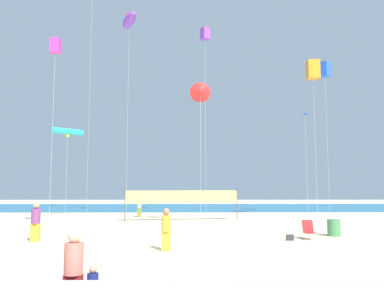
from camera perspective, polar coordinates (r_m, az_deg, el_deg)
name	(u,v)px	position (r m, az deg, el deg)	size (l,w,h in m)	color
ground_plane	(176,245)	(17.74, -2.33, -14.01)	(120.00, 120.00, 0.00)	beige
ocean_band	(183,207)	(49.44, -1.26, -8.90)	(120.00, 20.00, 0.01)	#1E6B99
mother_figure	(73,268)	(8.63, -16.36, -16.40)	(0.37, 0.37, 1.63)	maroon
toddler_figure	(93,288)	(8.49, -13.84, -19.14)	(0.22, 0.22, 0.95)	#19727A
beachgoer_sage_shirt	(139,207)	(33.75, -7.45, -8.77)	(0.36, 0.36, 1.56)	olive
beachgoer_plum_shirt	(36,220)	(19.93, -21.17, -10.00)	(0.41, 0.41, 1.77)	gold
beachgoer_mustard_shirt	(166,228)	(16.02, -3.66, -11.73)	(0.37, 0.37, 1.63)	gold
folding_beach_chair	(309,229)	(20.22, 16.11, -11.48)	(0.52, 0.65, 0.89)	red
trash_barrel	(334,228)	(21.92, 19.36, -11.07)	(0.65, 0.65, 0.83)	#3F7F4C
volleyball_net	(182,198)	(29.85, -1.37, -7.63)	(8.25, 1.40, 2.40)	#4C4C51
beach_handbag	(290,238)	(19.61, 13.63, -12.69)	(0.34, 0.17, 0.27)	#2D2D33
kite_orange_box	(313,70)	(34.48, 16.67, 9.97)	(0.96, 0.96, 12.58)	silver
kite_red_delta	(200,92)	(27.14, 1.20, 7.37)	(1.40, 0.45, 9.46)	silver
kite_cyan_tube	(68,132)	(33.99, -17.10, 1.66)	(2.20, 2.15, 7.13)	silver
kite_violet_box	(205,34)	(38.46, 1.88, 15.21)	(0.93, 0.93, 16.99)	silver
kite_violet_inflatable	(129,21)	(37.81, -8.83, 16.82)	(2.00, 2.86, 17.84)	silver
kite_blue_box	(325,70)	(37.71, 18.20, 9.93)	(1.13, 1.13, 13.30)	silver
kite_magenta_box	(56,46)	(26.36, -18.68, 12.92)	(0.55, 0.55, 11.36)	silver
kite_blue_diamond	(305,117)	(37.96, 15.65, 3.65)	(0.43, 0.44, 9.16)	silver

